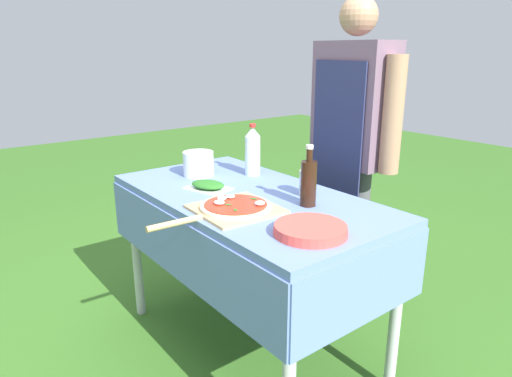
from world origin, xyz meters
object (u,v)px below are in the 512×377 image
plate_stack (310,230)px  sauce_jar (308,184)px  person_cook (351,135)px  oil_bottle (309,182)px  herb_container (208,185)px  pizza_on_peel (233,208)px  mixing_tub (198,164)px  prep_table (248,215)px  water_bottle (253,151)px

plate_stack → sauce_jar: sauce_jar is taller
person_cook → oil_bottle: 0.66m
herb_container → oil_bottle: bearing=24.4°
pizza_on_peel → mixing_tub: mixing_tub is taller
person_cook → oil_bottle: (0.28, -0.58, -0.09)m
oil_bottle → sauce_jar: oil_bottle is taller
person_cook → mixing_tub: size_ratio=10.73×
pizza_on_peel → oil_bottle: size_ratio=2.12×
oil_bottle → herb_container: 0.50m
oil_bottle → herb_container: (-0.45, -0.20, -0.08)m
prep_table → herb_container: bearing=-149.9°
prep_table → mixing_tub: mixing_tub is taller
prep_table → water_bottle: water_bottle is taller
water_bottle → sauce_jar: size_ratio=2.31×
person_cook → herb_container: size_ratio=7.24×
mixing_tub → sauce_jar: mixing_tub is taller
mixing_tub → sauce_jar: (0.58, 0.21, -0.01)m
oil_bottle → water_bottle: size_ratio=0.97×
herb_container → mixing_tub: 0.25m
oil_bottle → water_bottle: (-0.52, 0.11, 0.02)m
water_bottle → herb_container: bearing=-77.1°
herb_container → person_cook: bearing=78.1°
mixing_tub → herb_container: bearing=-21.2°
water_bottle → mixing_tub: 0.28m
herb_container → prep_table: bearing=30.1°
mixing_tub → sauce_jar: 0.62m
oil_bottle → pizza_on_peel: bearing=-115.2°
person_cook → water_bottle: 0.53m
person_cook → water_bottle: bearing=68.9°
water_bottle → sauce_jar: water_bottle is taller
prep_table → oil_bottle: bearing=20.5°
pizza_on_peel → plate_stack: pizza_on_peel is taller
mixing_tub → plate_stack: mixing_tub is taller
water_bottle → mixing_tub: bearing=-124.8°
water_bottle → herb_container: size_ratio=1.15×
oil_bottle → mixing_tub: 0.69m
person_cook → sauce_jar: 0.54m
water_bottle → herb_container: (0.07, -0.32, -0.11)m
prep_table → sauce_jar: 0.30m
person_cook → prep_table: bearing=96.5°
oil_bottle → plate_stack: 0.32m
herb_container → mixing_tub: mixing_tub is taller
person_cook → mixing_tub: (-0.40, -0.70, -0.13)m
person_cook → plate_stack: (0.51, -0.79, -0.17)m
pizza_on_peel → plate_stack: 0.37m
water_bottle → herb_container: 0.34m
prep_table → herb_container: herb_container is taller
water_bottle → sauce_jar: (0.42, -0.02, -0.07)m
herb_container → water_bottle: bearing=102.9°
pizza_on_peel → water_bottle: water_bottle is taller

